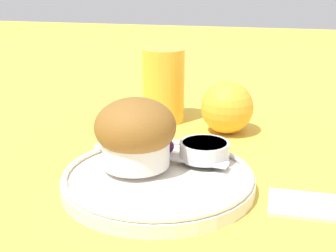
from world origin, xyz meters
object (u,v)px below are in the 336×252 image
(muffin, at_px, (135,133))
(orange_fruit, at_px, (227,107))
(butter_knife, at_px, (162,155))
(juice_glass, at_px, (164,85))

(muffin, xyz_separation_m, orange_fruit, (0.08, 0.19, -0.02))
(orange_fruit, bearing_deg, butter_knife, -109.38)
(orange_fruit, distance_m, juice_glass, 0.11)
(muffin, xyz_separation_m, juice_glass, (-0.02, 0.22, -0.00))
(orange_fruit, bearing_deg, muffin, -112.66)
(butter_knife, relative_size, orange_fruit, 2.19)
(butter_knife, bearing_deg, orange_fruit, 80.12)
(juice_glass, bearing_deg, butter_knife, -76.63)
(butter_knife, height_order, juice_glass, juice_glass)
(butter_knife, bearing_deg, muffin, -118.21)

